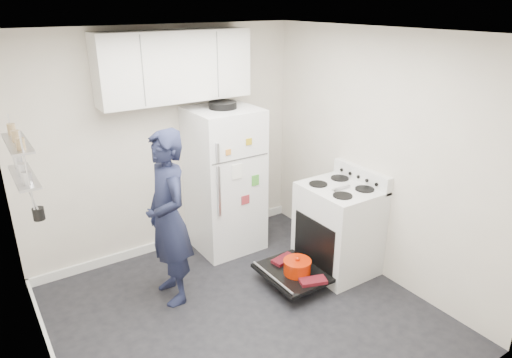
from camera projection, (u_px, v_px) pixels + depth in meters
room at (238, 196)px, 3.78m from camera, size 3.21×3.21×2.51m
electric_range at (337, 229)px, 4.81m from camera, size 0.66×0.76×1.10m
open_oven_door at (294, 270)px, 4.59m from camera, size 0.55×0.72×0.22m
refrigerator at (225, 180)px, 5.15m from camera, size 0.72×0.74×1.72m
upper_cabinets at (175, 66)px, 4.60m from camera, size 1.60×0.33×0.70m
wall_shelf_rack at (21, 160)px, 3.20m from camera, size 0.14×0.60×0.61m
person at (168, 219)px, 4.20m from camera, size 0.43×0.63×1.69m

